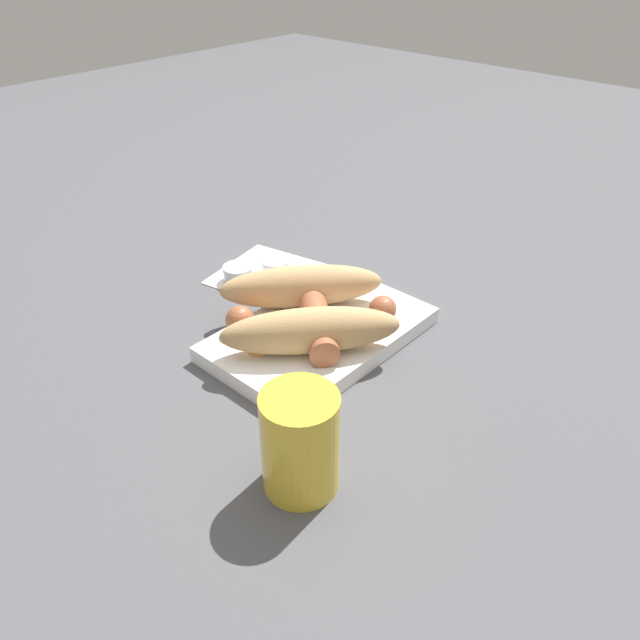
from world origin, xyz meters
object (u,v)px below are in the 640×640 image
at_px(food_tray, 320,334).
at_px(drink_glass, 300,442).
at_px(bread_roll, 306,307).
at_px(sausage, 312,314).
at_px(condiment_cup_near, 276,268).
at_px(condiment_cup_far, 238,275).

xyz_separation_m(food_tray, drink_glass, (0.17, 0.13, 0.04)).
bearing_deg(food_tray, drink_glass, 37.85).
bearing_deg(food_tray, bread_roll, -54.99).
distance_m(food_tray, bread_roll, 0.04).
bearing_deg(sausage, bread_roll, -49.79).
xyz_separation_m(bread_roll, drink_glass, (0.16, 0.15, 0.00)).
height_order(condiment_cup_near, drink_glass, drink_glass).
xyz_separation_m(sausage, condiment_cup_far, (-0.03, -0.17, -0.03)).
distance_m(bread_roll, drink_glass, 0.22).
relative_size(bread_roll, condiment_cup_far, 6.00).
bearing_deg(condiment_cup_far, sausage, 78.78).
distance_m(condiment_cup_near, drink_glass, 0.38).
xyz_separation_m(condiment_cup_near, drink_glass, (0.25, 0.29, 0.04)).
height_order(bread_roll, drink_glass, drink_glass).
bearing_deg(food_tray, condiment_cup_far, -99.24).
bearing_deg(condiment_cup_near, bread_roll, 58.16).
relative_size(condiment_cup_near, drink_glass, 0.41).
bearing_deg(drink_glass, condiment_cup_far, -122.85).
relative_size(sausage, condiment_cup_near, 3.96).
height_order(food_tray, condiment_cup_near, condiment_cup_near).
bearing_deg(bread_roll, condiment_cup_near, -121.84).
bearing_deg(condiment_cup_far, bread_roll, 76.91).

